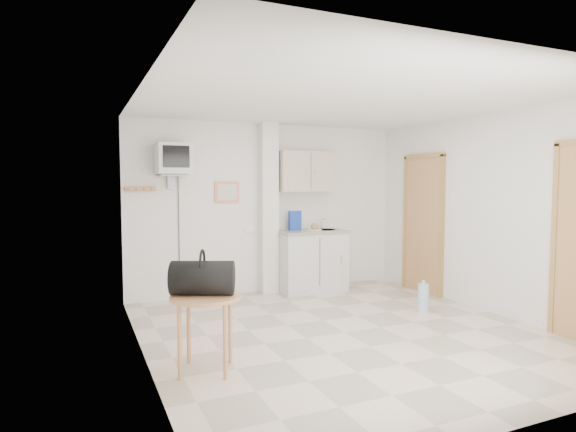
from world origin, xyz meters
name	(u,v)px	position (x,y,z in m)	size (l,w,h in m)	color
ground	(345,332)	(0.00, 0.00, 0.00)	(4.50, 4.50, 0.00)	beige
room_envelope	(360,191)	(0.24, 0.09, 1.54)	(4.24, 4.54, 2.55)	white
kitchenette	(310,238)	(0.57, 2.00, 0.80)	(1.03, 0.58, 2.10)	silver
crt_television	(173,160)	(-1.45, 2.02, 1.94)	(0.44, 0.45, 2.15)	slate
round_table	(206,306)	(-1.65, -0.44, 0.58)	(0.61, 0.61, 0.67)	#B47C4E
duffel_bag	(202,277)	(-1.67, -0.42, 0.82)	(0.61, 0.49, 0.40)	black
water_bottle	(423,298)	(1.34, 0.33, 0.18)	(0.13, 0.13, 0.40)	#A5C4E1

